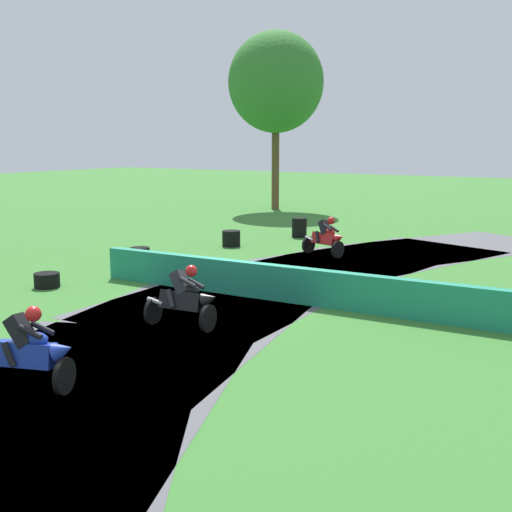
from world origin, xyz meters
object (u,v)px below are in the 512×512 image
at_px(motorcycle_trailing_blue, 29,351).
at_px(tire_stack_mid_a, 231,239).
at_px(motorcycle_chase_black, 185,298).
at_px(tire_stack_mid_b, 140,257).
at_px(motorcycle_lead_red, 326,237).
at_px(tire_stack_near, 299,228).
at_px(tire_stack_far, 47,280).

xyz_separation_m(motorcycle_trailing_blue, tire_stack_mid_a, (-5.49, 13.87, -0.36)).
height_order(motorcycle_chase_black, tire_stack_mid_b, motorcycle_chase_black).
xyz_separation_m(motorcycle_lead_red, tire_stack_mid_a, (-3.95, -0.12, -0.34)).
bearing_deg(tire_stack_mid_a, motorcycle_lead_red, 1.75).
bearing_deg(tire_stack_near, motorcycle_chase_black, -71.92).
bearing_deg(tire_stack_mid_b, motorcycle_lead_red, 49.72).
distance_m(motorcycle_lead_red, tire_stack_mid_b, 6.53).
height_order(motorcycle_trailing_blue, tire_stack_far, motorcycle_trailing_blue).
relative_size(tire_stack_mid_b, tire_stack_far, 0.92).
distance_m(motorcycle_lead_red, tire_stack_near, 4.45).
height_order(motorcycle_trailing_blue, tire_stack_near, motorcycle_trailing_blue).
bearing_deg(motorcycle_trailing_blue, tire_stack_near, 104.32).
bearing_deg(motorcycle_lead_red, motorcycle_chase_black, -81.84).
height_order(motorcycle_lead_red, tire_stack_mid_b, motorcycle_lead_red).
relative_size(motorcycle_chase_black, tire_stack_mid_a, 2.43).
bearing_deg(motorcycle_chase_black, tire_stack_far, 169.33).
bearing_deg(tire_stack_mid_b, tire_stack_near, 80.98).
height_order(tire_stack_near, tire_stack_far, tire_stack_near).
distance_m(motorcycle_lead_red, tire_stack_far, 9.70).
bearing_deg(tire_stack_mid_a, motorcycle_chase_black, -60.98).
bearing_deg(motorcycle_lead_red, motorcycle_trailing_blue, -83.71).
bearing_deg(tire_stack_near, tire_stack_mid_b, -99.02).
bearing_deg(motorcycle_chase_black, motorcycle_trailing_blue, -88.09).
bearing_deg(tire_stack_far, tire_stack_near, 83.52).
bearing_deg(tire_stack_mid_b, motorcycle_trailing_blue, -57.43).
xyz_separation_m(motorcycle_trailing_blue, tire_stack_mid_b, (-5.76, 9.01, -0.36)).
xyz_separation_m(motorcycle_chase_black, tire_stack_far, (-5.66, 1.07, -0.44)).
relative_size(motorcycle_lead_red, tire_stack_far, 2.48).
bearing_deg(tire_stack_mid_a, tire_stack_mid_b, -93.10).
bearing_deg(tire_stack_near, tire_stack_mid_a, -106.91).
height_order(tire_stack_near, tire_stack_mid_a, tire_stack_near).
relative_size(motorcycle_chase_black, motorcycle_trailing_blue, 1.00).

